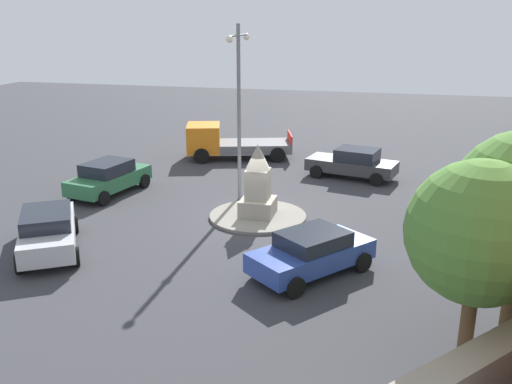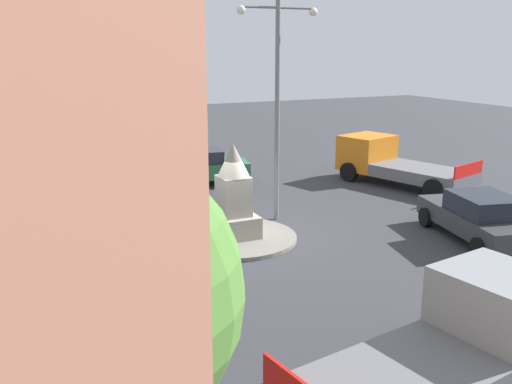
% 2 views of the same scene
% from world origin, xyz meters
% --- Properties ---
extents(ground_plane, '(80.00, 80.00, 0.00)m').
position_xyz_m(ground_plane, '(0.00, 0.00, 0.00)').
color(ground_plane, '#38383D').
extents(traffic_island, '(3.91, 3.91, 0.12)m').
position_xyz_m(traffic_island, '(0.00, 0.00, 0.06)').
color(traffic_island, gray).
rests_on(traffic_island, ground).
extents(monument, '(1.34, 1.34, 2.90)m').
position_xyz_m(monument, '(0.00, 0.00, 1.39)').
color(monument, '#9E9687').
rests_on(monument, traffic_island).
extents(streetlamp, '(2.86, 0.28, 7.50)m').
position_xyz_m(streetlamp, '(2.17, 1.36, 4.52)').
color(streetlamp, slate).
rests_on(streetlamp, ground).
extents(car_blue_parked_left, '(4.25, 3.90, 1.41)m').
position_xyz_m(car_blue_parked_left, '(-4.60, -2.86, 0.75)').
color(car_blue_parked_left, '#2D479E').
rests_on(car_blue_parked_left, ground).
extents(car_green_near_island, '(4.44, 2.63, 1.52)m').
position_xyz_m(car_green_near_island, '(1.46, 7.35, 0.79)').
color(car_green_near_island, '#2D6B42').
rests_on(car_green_near_island, ground).
extents(car_silver_parked_right, '(4.66, 3.79, 1.48)m').
position_xyz_m(car_silver_parked_right, '(-4.98, 6.22, 0.78)').
color(car_silver_parked_right, '#B7BABF').
rests_on(car_silver_parked_right, ground).
extents(car_dark_grey_approaching, '(2.77, 4.68, 1.51)m').
position_xyz_m(car_dark_grey_approaching, '(6.79, -3.26, 0.77)').
color(car_dark_grey_approaching, '#38383D').
rests_on(car_dark_grey_approaching, ground).
extents(truck_grey_passing, '(5.55, 2.96, 2.02)m').
position_xyz_m(truck_grey_passing, '(0.20, -9.11, 0.96)').
color(truck_grey_passing, gray).
rests_on(truck_grey_passing, ground).
extents(truck_orange_far_side, '(3.83, 6.24, 1.96)m').
position_xyz_m(truck_orange_far_side, '(9.14, 4.05, 0.93)').
color(truck_orange_far_side, orange).
rests_on(truck_orange_far_side, ground).
extents(tree_near_wall, '(3.15, 3.15, 5.01)m').
position_xyz_m(tree_near_wall, '(-8.81, -6.97, 3.42)').
color(tree_near_wall, brown).
rests_on(tree_near_wall, ground).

